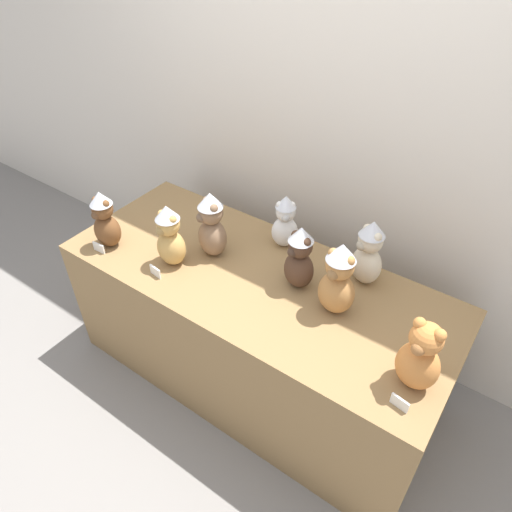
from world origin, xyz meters
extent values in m
plane|color=gray|center=(0.00, 0.00, 0.00)|extent=(10.00, 10.00, 0.00)
cube|color=silver|center=(0.00, 0.89, 1.30)|extent=(7.00, 0.08, 2.60)
cube|color=olive|center=(0.00, 0.25, 0.37)|extent=(1.89, 0.78, 0.74)
ellipsoid|color=tan|center=(-0.38, 0.10, 0.83)|extent=(0.15, 0.13, 0.18)
sphere|color=tan|center=(-0.38, 0.10, 0.97)|extent=(0.11, 0.11, 0.11)
sphere|color=tan|center=(-0.42, 0.10, 1.01)|extent=(0.04, 0.04, 0.04)
sphere|color=tan|center=(-0.35, 0.10, 1.01)|extent=(0.04, 0.04, 0.04)
sphere|color=olive|center=(-0.39, 0.06, 0.96)|extent=(0.05, 0.05, 0.05)
cone|color=silver|center=(-0.38, 0.10, 1.03)|extent=(0.11, 0.11, 0.07)
ellipsoid|color=white|center=(-0.02, 0.53, 0.82)|extent=(0.17, 0.16, 0.16)
sphere|color=white|center=(-0.02, 0.53, 0.94)|extent=(0.10, 0.10, 0.10)
sphere|color=white|center=(-0.05, 0.51, 0.98)|extent=(0.04, 0.04, 0.04)
sphere|color=white|center=(0.00, 0.54, 0.98)|extent=(0.04, 0.04, 0.04)
sphere|color=#B4B3AF|center=(0.00, 0.49, 0.93)|extent=(0.04, 0.04, 0.04)
cone|color=silver|center=(-0.02, 0.53, 1.00)|extent=(0.10, 0.10, 0.06)
ellipsoid|color=beige|center=(0.42, 0.51, 0.83)|extent=(0.19, 0.18, 0.18)
sphere|color=beige|center=(0.42, 0.51, 0.97)|extent=(0.11, 0.11, 0.11)
sphere|color=beige|center=(0.39, 0.53, 1.01)|extent=(0.04, 0.04, 0.04)
sphere|color=beige|center=(0.45, 0.50, 1.01)|extent=(0.04, 0.04, 0.04)
sphere|color=#ABA08A|center=(0.40, 0.47, 0.96)|extent=(0.05, 0.05, 0.05)
cone|color=silver|center=(0.42, 0.51, 1.04)|extent=(0.12, 0.12, 0.07)
ellipsoid|color=#B27A42|center=(0.40, 0.27, 0.84)|extent=(0.17, 0.15, 0.20)
sphere|color=#B27A42|center=(0.40, 0.27, 0.99)|extent=(0.12, 0.12, 0.12)
sphere|color=#B27A42|center=(0.36, 0.27, 1.03)|extent=(0.04, 0.04, 0.04)
sphere|color=#B27A42|center=(0.44, 0.27, 1.03)|extent=(0.04, 0.04, 0.04)
sphere|color=olive|center=(0.39, 0.22, 0.98)|extent=(0.05, 0.05, 0.05)
cone|color=silver|center=(0.40, 0.27, 1.06)|extent=(0.12, 0.12, 0.08)
ellipsoid|color=#7F6047|center=(-0.27, 0.27, 0.84)|extent=(0.20, 0.19, 0.19)
sphere|color=#7F6047|center=(-0.27, 0.27, 0.98)|extent=(0.12, 0.12, 0.12)
sphere|color=#7F6047|center=(-0.30, 0.29, 1.03)|extent=(0.04, 0.04, 0.04)
sphere|color=#7F6047|center=(-0.24, 0.25, 1.03)|extent=(0.04, 0.04, 0.04)
sphere|color=brown|center=(-0.29, 0.23, 0.97)|extent=(0.05, 0.05, 0.05)
cone|color=silver|center=(-0.27, 0.27, 1.05)|extent=(0.12, 0.12, 0.07)
ellipsoid|color=#4C3323|center=(0.19, 0.31, 0.83)|extent=(0.17, 0.16, 0.18)
sphere|color=#4C3323|center=(0.19, 0.31, 0.96)|extent=(0.11, 0.11, 0.11)
sphere|color=#4C3323|center=(0.16, 0.32, 1.01)|extent=(0.04, 0.04, 0.04)
sphere|color=#4C3323|center=(0.22, 0.30, 1.01)|extent=(0.04, 0.04, 0.04)
sphere|color=#412E23|center=(0.18, 0.27, 0.95)|extent=(0.04, 0.04, 0.04)
cone|color=silver|center=(0.19, 0.31, 1.03)|extent=(0.11, 0.11, 0.07)
ellipsoid|color=brown|center=(-0.74, 0.02, 0.83)|extent=(0.15, 0.13, 0.17)
sphere|color=brown|center=(-0.74, 0.02, 0.96)|extent=(0.10, 0.10, 0.10)
sphere|color=brown|center=(-0.77, 0.02, 1.00)|extent=(0.04, 0.04, 0.04)
sphere|color=brown|center=(-0.71, 0.02, 1.00)|extent=(0.04, 0.04, 0.04)
sphere|color=brown|center=(-0.74, -0.02, 0.95)|extent=(0.04, 0.04, 0.04)
cone|color=silver|center=(-0.74, 0.02, 1.02)|extent=(0.11, 0.11, 0.07)
ellipsoid|color=#D17F3D|center=(0.81, 0.10, 0.84)|extent=(0.18, 0.16, 0.20)
sphere|color=#D17F3D|center=(0.81, 0.10, 0.99)|extent=(0.12, 0.12, 0.12)
sphere|color=#D17F3D|center=(0.78, 0.10, 1.03)|extent=(0.04, 0.04, 0.04)
sphere|color=#D17F3D|center=(0.85, 0.09, 1.03)|extent=(0.04, 0.04, 0.04)
sphere|color=#A06536|center=(0.80, 0.05, 0.98)|extent=(0.05, 0.05, 0.05)
cube|color=white|center=(-0.38, -0.02, 0.77)|extent=(0.07, 0.02, 0.05)
cube|color=white|center=(0.81, -0.03, 0.77)|extent=(0.07, 0.02, 0.05)
cube|color=white|center=(-0.74, -0.05, 0.77)|extent=(0.07, 0.01, 0.05)
camera|label=1|loc=(0.95, -1.10, 2.22)|focal=33.29mm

